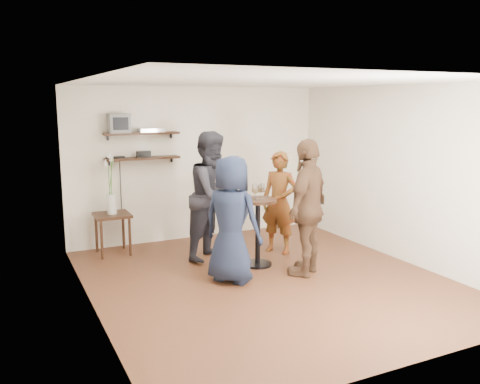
% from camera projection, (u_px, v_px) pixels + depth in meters
% --- Properties ---
extents(room, '(4.58, 5.08, 2.68)m').
position_uv_depth(room, '(268.00, 184.00, 6.55)').
color(room, '#3F1F14').
rests_on(room, ground).
extents(shelf_upper, '(1.20, 0.25, 0.04)m').
position_uv_depth(shelf_upper, '(142.00, 133.00, 8.12)').
color(shelf_upper, black).
rests_on(shelf_upper, room).
extents(shelf_lower, '(1.20, 0.25, 0.04)m').
position_uv_depth(shelf_lower, '(143.00, 158.00, 8.19)').
color(shelf_lower, black).
rests_on(shelf_lower, room).
extents(crt_monitor, '(0.32, 0.30, 0.30)m').
position_uv_depth(crt_monitor, '(119.00, 123.00, 7.94)').
color(crt_monitor, '#59595B').
rests_on(crt_monitor, shelf_upper).
extents(dvd_deck, '(0.40, 0.24, 0.06)m').
position_uv_depth(dvd_deck, '(151.00, 130.00, 8.18)').
color(dvd_deck, silver).
rests_on(dvd_deck, shelf_upper).
extents(radio, '(0.22, 0.10, 0.10)m').
position_uv_depth(radio, '(144.00, 154.00, 8.19)').
color(radio, black).
rests_on(radio, shelf_lower).
extents(power_strip, '(0.30, 0.05, 0.03)m').
position_uv_depth(power_strip, '(115.00, 157.00, 8.05)').
color(power_strip, black).
rests_on(power_strip, shelf_lower).
extents(side_table, '(0.54, 0.54, 0.64)m').
position_uv_depth(side_table, '(112.00, 220.00, 7.87)').
color(side_table, black).
rests_on(side_table, room).
extents(vase_lilies, '(0.20, 0.20, 1.00)m').
position_uv_depth(vase_lilies, '(111.00, 194.00, 7.80)').
color(vase_lilies, silver).
rests_on(vase_lilies, side_table).
extents(drinks_table, '(0.54, 0.54, 0.99)m').
position_uv_depth(drinks_table, '(258.00, 223.00, 7.30)').
color(drinks_table, black).
rests_on(drinks_table, room).
extents(wine_glass_fl, '(0.07, 0.07, 0.20)m').
position_uv_depth(wine_glass_fl, '(255.00, 190.00, 7.15)').
color(wine_glass_fl, silver).
rests_on(wine_glass_fl, drinks_table).
extents(wine_glass_fr, '(0.07, 0.07, 0.22)m').
position_uv_depth(wine_glass_fr, '(262.00, 189.00, 7.21)').
color(wine_glass_fr, silver).
rests_on(wine_glass_fr, drinks_table).
extents(wine_glass_bl, '(0.07, 0.07, 0.20)m').
position_uv_depth(wine_glass_bl, '(254.00, 189.00, 7.27)').
color(wine_glass_bl, silver).
rests_on(wine_glass_bl, drinks_table).
extents(wine_glass_br, '(0.07, 0.07, 0.20)m').
position_uv_depth(wine_glass_br, '(260.00, 189.00, 7.25)').
color(wine_glass_br, silver).
rests_on(wine_glass_br, drinks_table).
extents(person_plaid, '(0.65, 0.70, 1.60)m').
position_uv_depth(person_plaid, '(279.00, 202.00, 7.92)').
color(person_plaid, '#9F1612').
rests_on(person_plaid, room).
extents(person_dark, '(1.18, 1.13, 1.92)m').
position_uv_depth(person_dark, '(213.00, 196.00, 7.61)').
color(person_dark, black).
rests_on(person_dark, room).
extents(person_navy, '(0.91, 0.98, 1.68)m').
position_uv_depth(person_navy, '(231.00, 220.00, 6.61)').
color(person_navy, '#161D31').
rests_on(person_navy, room).
extents(person_brown, '(1.16, 1.01, 1.87)m').
position_uv_depth(person_brown, '(308.00, 208.00, 6.89)').
color(person_brown, '#4B3220').
rests_on(person_brown, room).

